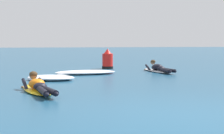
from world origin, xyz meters
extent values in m
plane|color=navy|center=(0.00, 10.00, 0.00)|extent=(120.00, 120.00, 0.00)
ellipsoid|color=yellow|center=(-2.58, 3.28, 0.04)|extent=(1.04, 2.00, 0.07)
ellipsoid|color=yellow|center=(-2.81, 4.16, 0.05)|extent=(0.25, 0.25, 0.06)
ellipsoid|color=orange|center=(-2.59, 3.33, 0.20)|extent=(0.54, 0.71, 0.34)
ellipsoid|color=black|center=(-2.50, 2.97, 0.17)|extent=(0.40, 0.36, 0.20)
cylinder|color=black|center=(-2.44, 2.38, 0.14)|extent=(0.30, 0.88, 0.14)
ellipsoid|color=black|center=(-2.35, 1.95, 0.14)|extent=(0.15, 0.24, 0.08)
cylinder|color=black|center=(-2.28, 2.42, 0.14)|extent=(0.40, 0.87, 0.14)
ellipsoid|color=black|center=(-2.15, 2.00, 0.14)|extent=(0.15, 0.24, 0.08)
cylinder|color=black|center=(-2.89, 3.61, 0.12)|extent=(0.24, 0.61, 0.35)
sphere|color=#8C6647|center=(-2.99, 3.99, 0.02)|extent=(0.09, 0.09, 0.09)
cylinder|color=black|center=(-2.46, 3.70, 0.12)|extent=(0.24, 0.61, 0.35)
sphere|color=#8C6647|center=(-2.55, 4.06, 0.02)|extent=(0.09, 0.09, 0.09)
sphere|color=#8C6647|center=(-2.69, 3.69, 0.38)|extent=(0.21, 0.21, 0.21)
ellipsoid|color=#47331E|center=(-2.68, 3.67, 0.41)|extent=(0.26, 0.25, 0.16)
ellipsoid|color=silver|center=(2.34, 7.85, 0.04)|extent=(0.82, 2.18, 0.07)
ellipsoid|color=silver|center=(2.23, 8.85, 0.05)|extent=(0.23, 0.22, 0.06)
ellipsoid|color=black|center=(2.33, 7.89, 0.20)|extent=(0.47, 0.73, 0.35)
ellipsoid|color=black|center=(2.37, 7.50, 0.17)|extent=(0.37, 0.31, 0.20)
cylinder|color=black|center=(2.35, 6.92, 0.14)|extent=(0.18, 0.84, 0.14)
ellipsoid|color=black|center=(2.37, 6.51, 0.14)|extent=(0.12, 0.23, 0.08)
cylinder|color=black|center=(2.51, 6.94, 0.14)|extent=(0.28, 0.84, 0.14)
ellipsoid|color=black|center=(2.58, 6.53, 0.14)|extent=(0.12, 0.23, 0.08)
cylinder|color=black|center=(2.07, 8.25, 0.12)|extent=(0.15, 0.59, 0.34)
sphere|color=tan|center=(2.03, 8.63, 0.02)|extent=(0.09, 0.09, 0.09)
cylinder|color=black|center=(2.51, 8.28, 0.12)|extent=(0.15, 0.59, 0.34)
sphere|color=tan|center=(2.47, 8.63, 0.02)|extent=(0.09, 0.09, 0.09)
sphere|color=tan|center=(2.29, 8.30, 0.38)|extent=(0.21, 0.21, 0.21)
ellipsoid|color=#47331E|center=(2.29, 8.28, 0.41)|extent=(0.24, 0.22, 0.16)
ellipsoid|color=white|center=(-2.19, 5.71, 0.09)|extent=(1.82, 1.42, 0.17)
ellipsoid|color=white|center=(-1.77, 5.71, 0.06)|extent=(0.74, 0.72, 0.12)
ellipsoid|color=white|center=(-2.67, 5.78, 0.05)|extent=(0.68, 0.62, 0.09)
ellipsoid|color=white|center=(-0.81, 7.44, 0.08)|extent=(2.41, 1.02, 0.16)
ellipsoid|color=white|center=(-0.22, 7.60, 0.06)|extent=(0.96, 0.70, 0.11)
ellipsoid|color=white|center=(-1.53, 7.32, 0.04)|extent=(0.97, 0.76, 0.09)
cylinder|color=red|center=(0.56, 9.85, 0.36)|extent=(0.50, 0.50, 0.72)
cone|color=red|center=(0.56, 9.85, 0.84)|extent=(0.35, 0.35, 0.24)
cylinder|color=black|center=(0.56, 9.85, 0.06)|extent=(0.53, 0.53, 0.12)
camera|label=1|loc=(-2.38, -5.09, 1.27)|focal=51.31mm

